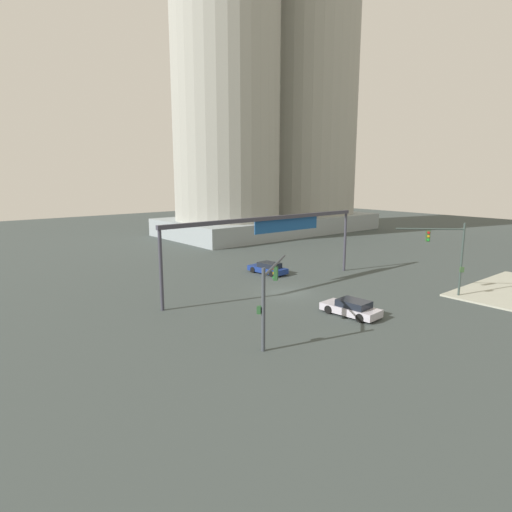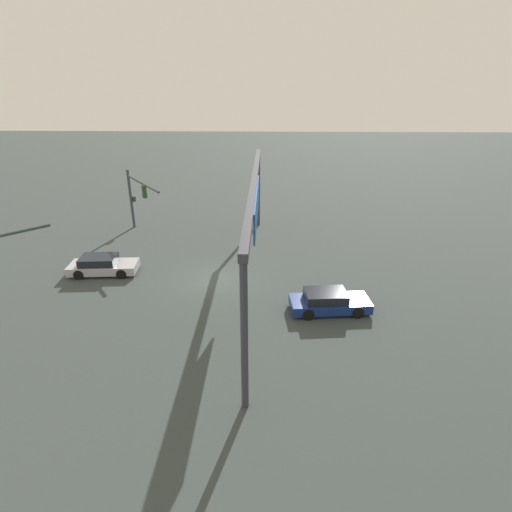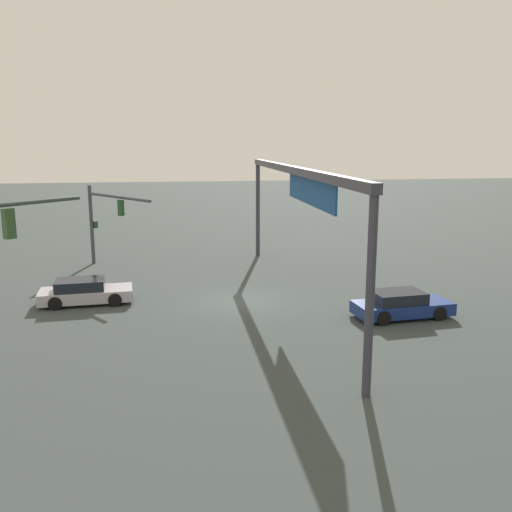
% 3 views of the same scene
% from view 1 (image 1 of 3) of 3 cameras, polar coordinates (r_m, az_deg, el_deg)
% --- Properties ---
extents(ground_plane, '(169.44, 169.44, 0.00)m').
position_cam_1_polar(ground_plane, '(38.54, 4.23, -4.85)').
color(ground_plane, '#38413F').
extents(traffic_signal_near_corner, '(5.79, 4.13, 5.05)m').
position_cam_1_polar(traffic_signal_near_corner, '(26.67, 1.77, -4.27)').
color(traffic_signal_near_corner, '#3A4048').
rests_on(traffic_signal_near_corner, ground).
extents(traffic_signal_opposite_side, '(4.16, 4.30, 6.37)m').
position_cam_1_polar(traffic_signal_opposite_side, '(39.70, 23.97, 0.89)').
color(traffic_signal_opposite_side, '#33413D').
rests_on(traffic_signal_opposite_side, ground).
extents(overhead_sign_gantry, '(22.35, 0.43, 6.60)m').
position_cam_1_polar(overhead_sign_gantry, '(39.65, 2.26, 3.86)').
color(overhead_sign_gantry, '#383844').
rests_on(overhead_sign_gantry, ground).
extents(highrise_twin_tower, '(39.15, 19.33, 55.26)m').
position_cam_1_polar(highrise_twin_tower, '(80.68, 2.15, 22.82)').
color(highrise_twin_tower, gray).
rests_on(highrise_twin_tower, ground).
extents(sedan_car_approaching, '(2.19, 4.51, 1.21)m').
position_cam_1_polar(sedan_car_approaching, '(45.63, 1.60, -1.63)').
color(sedan_car_approaching, navy).
rests_on(sedan_car_approaching, ground).
extents(sedan_car_waiting_far, '(2.17, 4.52, 1.21)m').
position_cam_1_polar(sedan_car_waiting_far, '(32.97, 12.50, -6.73)').
color(sedan_car_waiting_far, '#B4B0BE').
rests_on(sedan_car_waiting_far, ground).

